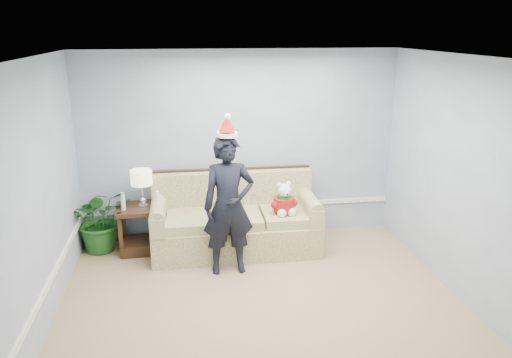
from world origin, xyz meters
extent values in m
cube|color=tan|center=(0.00, 0.00, -0.01)|extent=(4.50, 5.00, 0.02)
cube|color=white|center=(0.00, 0.00, 2.71)|extent=(4.50, 5.00, 0.02)
cube|color=#A0B2CC|center=(0.00, 2.51, 1.35)|extent=(4.50, 0.02, 2.70)
cube|color=#A0B2CC|center=(-2.26, 0.00, 1.35)|extent=(0.02, 5.00, 2.70)
cube|color=#A0B2CC|center=(2.26, 0.00, 1.35)|extent=(0.02, 5.00, 2.70)
cube|color=white|center=(0.00, 2.48, 0.45)|extent=(4.48, 0.03, 0.06)
cube|color=white|center=(-2.23, 0.00, 0.45)|extent=(0.03, 4.98, 0.06)
cube|color=brown|center=(-0.13, 1.97, 0.22)|extent=(2.27, 0.99, 0.43)
cube|color=brown|center=(-0.83, 1.91, 0.49)|extent=(0.67, 0.78, 0.13)
cube|color=brown|center=(-0.13, 1.91, 0.49)|extent=(0.67, 0.78, 0.13)
cube|color=brown|center=(0.57, 1.91, 0.49)|extent=(0.67, 0.78, 0.13)
cube|color=brown|center=(-0.13, 2.33, 0.73)|extent=(2.26, 0.23, 0.60)
cube|color=black|center=(-0.13, 2.41, 1.03)|extent=(2.26, 0.08, 0.05)
cube|color=brown|center=(-1.16, 1.97, 0.56)|extent=(0.20, 0.97, 0.26)
cube|color=brown|center=(0.90, 1.97, 0.56)|extent=(0.20, 0.97, 0.26)
cube|color=#3B2615|center=(-1.41, 2.14, 0.62)|extent=(0.70, 0.60, 0.05)
cube|color=#3B2615|center=(-1.41, 2.14, 0.08)|extent=(0.63, 0.53, 0.15)
cube|color=#3B2615|center=(-1.67, 1.93, 0.32)|extent=(0.06, 0.06, 0.65)
cube|color=#3B2615|center=(-1.14, 1.93, 0.32)|extent=(0.06, 0.06, 0.65)
cube|color=#3B2615|center=(-1.67, 2.36, 0.32)|extent=(0.06, 0.06, 0.65)
cube|color=#3B2615|center=(-1.14, 2.36, 0.32)|extent=(0.06, 0.06, 0.65)
cylinder|color=silver|center=(-1.37, 2.13, 0.66)|extent=(0.14, 0.14, 0.03)
sphere|color=silver|center=(-1.37, 2.13, 0.74)|extent=(0.08, 0.08, 0.08)
cylinder|color=silver|center=(-1.37, 2.13, 0.86)|extent=(0.02, 0.02, 0.29)
cylinder|color=white|center=(-1.37, 2.13, 1.06)|extent=(0.29, 0.29, 0.20)
cylinder|color=silver|center=(-1.62, 2.04, 0.71)|extent=(0.06, 0.06, 0.13)
cylinder|color=white|center=(-1.62, 2.04, 0.83)|extent=(0.05, 0.05, 0.11)
cylinder|color=silver|center=(-1.17, 2.04, 0.71)|extent=(0.06, 0.06, 0.13)
cylinder|color=white|center=(-1.17, 2.04, 0.83)|extent=(0.05, 0.05, 0.11)
imported|color=#19521B|center=(-1.96, 2.25, 0.45)|extent=(0.95, 0.87, 0.91)
imported|color=black|center=(-0.28, 1.36, 0.88)|extent=(0.66, 0.45, 1.75)
cylinder|color=white|center=(-0.28, 1.36, 1.77)|extent=(0.28, 0.28, 0.05)
cone|color=#B6131B|center=(-0.28, 1.39, 1.89)|extent=(0.24, 0.30, 0.29)
sphere|color=white|center=(-0.28, 1.30, 1.99)|extent=(0.08, 0.08, 0.08)
sphere|color=white|center=(0.51, 1.82, 0.69)|extent=(0.26, 0.26, 0.26)
cylinder|color=#B6131B|center=(0.51, 1.82, 0.69)|extent=(0.32, 0.32, 0.19)
cylinder|color=#135F1C|center=(0.51, 1.82, 0.79)|extent=(0.21, 0.21, 0.03)
sphere|color=white|center=(0.44, 1.70, 0.61)|extent=(0.12, 0.12, 0.12)
sphere|color=white|center=(0.58, 1.70, 0.61)|extent=(0.12, 0.12, 0.12)
sphere|color=white|center=(0.51, 1.81, 0.89)|extent=(0.19, 0.19, 0.19)
sphere|color=black|center=(0.51, 1.70, 0.87)|extent=(0.03, 0.03, 0.03)
sphere|color=white|center=(0.44, 1.82, 0.97)|extent=(0.07, 0.07, 0.07)
sphere|color=white|center=(0.57, 1.82, 0.97)|extent=(0.07, 0.07, 0.07)
camera|label=1|loc=(-0.81, -4.38, 2.98)|focal=35.00mm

